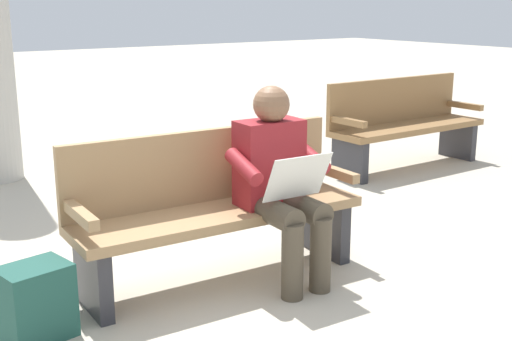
{
  "coord_description": "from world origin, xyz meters",
  "views": [
    {
      "loc": [
        2.02,
        3.24,
        1.66
      ],
      "look_at": [
        -0.16,
        0.15,
        0.7
      ],
      "focal_mm": 46.82,
      "sensor_mm": 36.0,
      "label": 1
    }
  ],
  "objects_px": {
    "person_seated": "(279,180)",
    "bench_near": "(215,205)",
    "bench_far": "(403,123)",
    "backpack": "(36,303)"
  },
  "relations": [
    {
      "from": "person_seated",
      "to": "bench_near",
      "type": "bearing_deg",
      "value": -36.41
    },
    {
      "from": "bench_far",
      "to": "backpack",
      "type": "bearing_deg",
      "value": 18.7
    },
    {
      "from": "bench_near",
      "to": "person_seated",
      "type": "distance_m",
      "value": 0.43
    },
    {
      "from": "person_seated",
      "to": "bench_far",
      "type": "distance_m",
      "value": 3.18
    },
    {
      "from": "bench_near",
      "to": "person_seated",
      "type": "height_order",
      "value": "person_seated"
    },
    {
      "from": "bench_near",
      "to": "backpack",
      "type": "distance_m",
      "value": 1.19
    },
    {
      "from": "backpack",
      "to": "bench_far",
      "type": "relative_size",
      "value": 0.22
    },
    {
      "from": "bench_near",
      "to": "backpack",
      "type": "height_order",
      "value": "bench_near"
    },
    {
      "from": "backpack",
      "to": "bench_near",
      "type": "bearing_deg",
      "value": -172.56
    },
    {
      "from": "bench_near",
      "to": "bench_far",
      "type": "xyz_separation_m",
      "value": [
        -3.07,
        -1.31,
        0.0
      ]
    }
  ]
}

